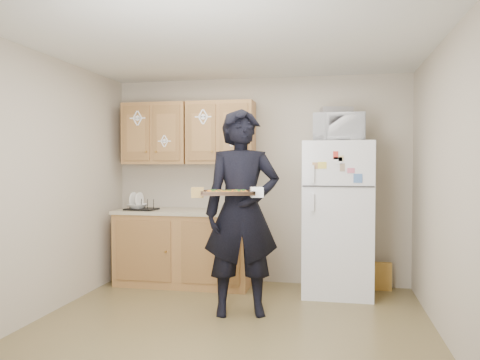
# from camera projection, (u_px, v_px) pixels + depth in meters

# --- Properties ---
(floor) EXTENTS (3.60, 3.60, 0.00)m
(floor) POSITION_uv_depth(u_px,v_px,m) (226.00, 333.00, 4.02)
(floor) COLOR brown
(floor) RESTS_ON ground
(ceiling) EXTENTS (3.60, 3.60, 0.00)m
(ceiling) POSITION_uv_depth(u_px,v_px,m) (225.00, 40.00, 3.94)
(ceiling) COLOR silver
(ceiling) RESTS_ON wall_back
(wall_back) EXTENTS (3.60, 0.04, 2.50)m
(wall_back) POSITION_uv_depth(u_px,v_px,m) (259.00, 180.00, 5.75)
(wall_back) COLOR #AEA18D
(wall_back) RESTS_ON floor
(wall_front) EXTENTS (3.60, 0.04, 2.50)m
(wall_front) POSITION_uv_depth(u_px,v_px,m) (140.00, 207.00, 2.22)
(wall_front) COLOR #AEA18D
(wall_front) RESTS_ON floor
(wall_left) EXTENTS (0.04, 3.60, 2.50)m
(wall_left) POSITION_uv_depth(u_px,v_px,m) (37.00, 186.00, 4.33)
(wall_left) COLOR #AEA18D
(wall_left) RESTS_ON floor
(wall_right) EXTENTS (0.04, 3.60, 2.50)m
(wall_right) POSITION_uv_depth(u_px,v_px,m) (451.00, 190.00, 3.63)
(wall_right) COLOR #AEA18D
(wall_right) RESTS_ON floor
(refrigerator) EXTENTS (0.75, 0.70, 1.70)m
(refrigerator) POSITION_uv_depth(u_px,v_px,m) (337.00, 218.00, 5.21)
(refrigerator) COLOR white
(refrigerator) RESTS_ON floor
(base_cabinet) EXTENTS (1.60, 0.60, 0.86)m
(base_cabinet) POSITION_uv_depth(u_px,v_px,m) (185.00, 249.00, 5.63)
(base_cabinet) COLOR olive
(base_cabinet) RESTS_ON floor
(countertop) EXTENTS (1.64, 0.64, 0.04)m
(countertop) POSITION_uv_depth(u_px,v_px,m) (184.00, 212.00, 5.61)
(countertop) COLOR tan
(countertop) RESTS_ON base_cabinet
(upper_cab_left) EXTENTS (0.80, 0.33, 0.75)m
(upper_cab_left) POSITION_uv_depth(u_px,v_px,m) (157.00, 134.00, 5.79)
(upper_cab_left) COLOR olive
(upper_cab_left) RESTS_ON wall_back
(upper_cab_right) EXTENTS (0.80, 0.33, 0.75)m
(upper_cab_right) POSITION_uv_depth(u_px,v_px,m) (221.00, 133.00, 5.63)
(upper_cab_right) COLOR olive
(upper_cab_right) RESTS_ON wall_back
(cereal_box) EXTENTS (0.20, 0.07, 0.32)m
(cereal_box) POSITION_uv_depth(u_px,v_px,m) (383.00, 276.00, 5.37)
(cereal_box) COLOR gold
(cereal_box) RESTS_ON floor
(person) EXTENTS (0.82, 0.65, 1.98)m
(person) POSITION_uv_depth(u_px,v_px,m) (242.00, 212.00, 4.49)
(person) COLOR black
(person) RESTS_ON floor
(baking_tray) EXTENTS (0.55, 0.46, 0.04)m
(baking_tray) POSITION_uv_depth(u_px,v_px,m) (227.00, 193.00, 4.22)
(baking_tray) COLOR black
(baking_tray) RESTS_ON person
(pizza_front_left) EXTENTS (0.16, 0.16, 0.02)m
(pizza_front_left) POSITION_uv_depth(u_px,v_px,m) (215.00, 192.00, 4.13)
(pizza_front_left) COLOR orange
(pizza_front_left) RESTS_ON baking_tray
(pizza_front_right) EXTENTS (0.16, 0.16, 0.02)m
(pizza_front_right) POSITION_uv_depth(u_px,v_px,m) (240.00, 192.00, 4.14)
(pizza_front_right) COLOR orange
(pizza_front_right) RESTS_ON baking_tray
(pizza_back_left) EXTENTS (0.16, 0.16, 0.02)m
(pizza_back_left) POSITION_uv_depth(u_px,v_px,m) (215.00, 191.00, 4.29)
(pizza_back_left) COLOR orange
(pizza_back_left) RESTS_ON baking_tray
(pizza_back_right) EXTENTS (0.16, 0.16, 0.02)m
(pizza_back_right) POSITION_uv_depth(u_px,v_px,m) (239.00, 191.00, 4.30)
(pizza_back_right) COLOR orange
(pizza_back_right) RESTS_ON baking_tray
(pizza_center) EXTENTS (0.16, 0.16, 0.02)m
(pizza_center) POSITION_uv_depth(u_px,v_px,m) (227.00, 191.00, 4.22)
(pizza_center) COLOR orange
(pizza_center) RESTS_ON baking_tray
(microwave) EXTENTS (0.56, 0.39, 0.30)m
(microwave) POSITION_uv_depth(u_px,v_px,m) (338.00, 128.00, 5.13)
(microwave) COLOR white
(microwave) RESTS_ON refrigerator
(foil_pan) EXTENTS (0.37, 0.29, 0.07)m
(foil_pan) POSITION_uv_depth(u_px,v_px,m) (336.00, 111.00, 5.15)
(foil_pan) COLOR silver
(foil_pan) RESTS_ON microwave
(dish_rack) EXTENTS (0.37, 0.29, 0.14)m
(dish_rack) POSITION_uv_depth(u_px,v_px,m) (142.00, 204.00, 5.61)
(dish_rack) COLOR black
(dish_rack) RESTS_ON countertop
(bowl) EXTENTS (0.26, 0.26, 0.05)m
(bowl) POSITION_uv_depth(u_px,v_px,m) (138.00, 206.00, 5.62)
(bowl) COLOR white
(bowl) RESTS_ON dish_rack
(soap_bottle) EXTENTS (0.10, 0.10, 0.20)m
(soap_bottle) POSITION_uv_depth(u_px,v_px,m) (238.00, 203.00, 5.39)
(soap_bottle) COLOR white
(soap_bottle) RESTS_ON countertop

